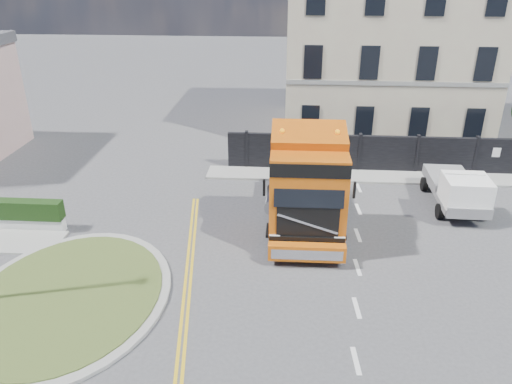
{
  "coord_description": "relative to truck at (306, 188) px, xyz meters",
  "views": [
    {
      "loc": [
        0.31,
        -16.19,
        10.37
      ],
      "look_at": [
        -1.0,
        2.08,
        1.8
      ],
      "focal_mm": 35.0,
      "sensor_mm": 36.0,
      "label": 1
    }
  ],
  "objects": [
    {
      "name": "ground",
      "position": [
        -1.03,
        -2.06,
        -2.04
      ],
      "size": [
        120.0,
        120.0,
        0.0
      ],
      "primitive_type": "plane",
      "color": "#424244",
      "rests_on": "ground"
    },
    {
      "name": "pavement_far",
      "position": [
        4.97,
        6.04,
        -1.98
      ],
      "size": [
        20.0,
        1.6,
        0.12
      ],
      "primitive_type": "cube",
      "color": "gray",
      "rests_on": "ground"
    },
    {
      "name": "georgian_building",
      "position": [
        4.97,
        14.44,
        3.74
      ],
      "size": [
        12.3,
        10.3,
        12.8
      ],
      "color": "beige",
      "rests_on": "ground"
    },
    {
      "name": "flatbed_pickup",
      "position": [
        6.86,
        2.28,
        -0.98
      ],
      "size": [
        2.1,
        4.73,
        1.95
      ],
      "rotation": [
        0.0,
        0.0,
        -0.02
      ],
      "color": "slate",
      "rests_on": "ground"
    },
    {
      "name": "hoarding_fence",
      "position": [
        5.52,
        6.94,
        -1.04
      ],
      "size": [
        18.8,
        0.25,
        2.0
      ],
      "color": "black",
      "rests_on": "ground"
    },
    {
      "name": "truck",
      "position": [
        0.0,
        0.0,
        0.0
      ],
      "size": [
        2.91,
        7.61,
        4.55
      ],
      "rotation": [
        0.0,
        0.0,
        0.01
      ],
      "color": "black",
      "rests_on": "ground"
    },
    {
      "name": "traffic_island",
      "position": [
        -8.03,
        -5.06,
        -1.96
      ],
      "size": [
        6.8,
        6.8,
        0.17
      ],
      "color": "gray",
      "rests_on": "ground"
    }
  ]
}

